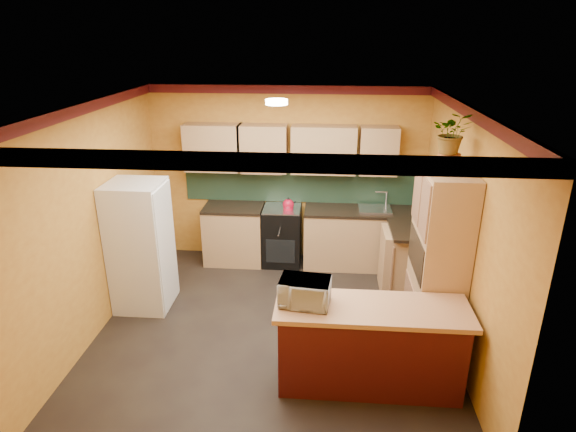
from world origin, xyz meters
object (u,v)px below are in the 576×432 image
object	(u,v)px
base_cabinets_back	(322,238)
pantry	(438,262)
stove	(282,236)
fridge	(141,246)
breakfast_bar	(370,349)
microwave	(305,292)

from	to	relation	value
base_cabinets_back	pantry	size ratio (longest dim) A/B	1.74
stove	fridge	world-z (taller)	fridge
base_cabinets_back	breakfast_bar	bearing A→B (deg)	-79.34
fridge	base_cabinets_back	bearing A→B (deg)	31.16
pantry	microwave	xyz separation A→B (m)	(-1.43, -0.79, 0.01)
pantry	breakfast_bar	bearing A→B (deg)	-134.16
breakfast_bar	microwave	bearing A→B (deg)	180.00
base_cabinets_back	microwave	bearing A→B (deg)	-92.99
stove	breakfast_bar	size ratio (longest dim) A/B	0.51
stove	breakfast_bar	bearing A→B (deg)	-67.45
fridge	pantry	bearing A→B (deg)	-8.93
fridge	pantry	world-z (taller)	pantry
base_cabinets_back	breakfast_bar	size ratio (longest dim) A/B	2.03
fridge	pantry	distance (m)	3.65
fridge	pantry	xyz separation A→B (m)	(3.60, -0.57, 0.20)
base_cabinets_back	fridge	distance (m)	2.74
pantry	microwave	world-z (taller)	pantry
fridge	microwave	xyz separation A→B (m)	(2.17, -1.35, 0.21)
base_cabinets_back	fridge	xyz separation A→B (m)	(-2.32, -1.40, 0.41)
fridge	breakfast_bar	xyz separation A→B (m)	(2.84, -1.35, -0.41)
stove	pantry	world-z (taller)	pantry
pantry	base_cabinets_back	bearing A→B (deg)	123.10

